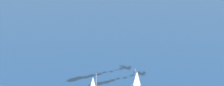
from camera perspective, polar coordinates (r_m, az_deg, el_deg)
sailboat_trailing at (r=193.66m, az=3.13°, el=-4.52°), size 4.72×6.27×8.00m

